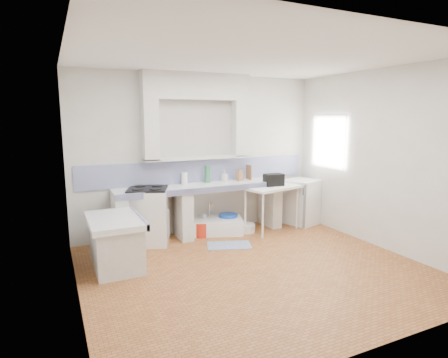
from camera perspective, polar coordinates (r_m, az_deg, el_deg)
name	(u,v)px	position (r m, az deg, el deg)	size (l,w,h in m)	color
floor	(255,269)	(5.24, 4.80, -13.60)	(4.50, 4.50, 0.00)	#9F5F31
ceiling	(258,57)	(4.89, 5.28, 18.24)	(4.50, 4.50, 0.00)	silver
wall_back	(200,154)	(6.66, -3.68, 3.82)	(4.50, 4.50, 0.00)	silver
wall_front	(378,197)	(3.32, 22.67, -2.55)	(4.50, 4.50, 0.00)	silver
wall_left	(72,180)	(4.22, -22.40, -0.12)	(4.50, 4.50, 0.00)	silver
wall_right	(381,160)	(6.30, 23.01, 2.77)	(4.50, 4.50, 0.00)	silver
alcove_mass	(197,86)	(6.50, -4.22, 14.05)	(1.90, 0.25, 0.45)	silver
window_frame	(337,142)	(7.26, 16.97, 5.47)	(0.35, 0.86, 1.06)	#3D2713
lace_valance	(332,121)	(7.15, 16.24, 8.51)	(0.01, 0.84, 0.24)	white
counter_slab	(202,187)	(6.43, -3.47, -1.25)	(3.00, 0.60, 0.08)	white
counter_lip	(208,190)	(6.17, -2.51, -1.69)	(3.00, 0.04, 0.10)	navy
counter_pier_left	(120,222)	(6.16, -15.68, -6.35)	(0.20, 0.55, 0.82)	silver
counter_pier_mid	(183,214)	(6.41, -6.35, -5.45)	(0.20, 0.55, 0.82)	silver
counter_pier_right	(270,204)	(7.15, 7.07, -3.90)	(0.20, 0.55, 0.82)	silver
peninsula_top	(115,220)	(5.30, -16.47, -6.14)	(0.70, 1.10, 0.08)	white
peninsula_base	(116,245)	(5.41, -16.29, -9.72)	(0.60, 1.00, 0.62)	silver
peninsula_lip	(139,218)	(5.36, -12.96, -5.83)	(0.04, 1.10, 0.10)	navy
backsplash	(201,171)	(6.68, -3.61, 1.25)	(4.27, 0.03, 0.40)	navy
stove	(149,217)	(6.22, -11.54, -5.68)	(0.63, 0.61, 0.90)	white
sink	(214,227)	(6.70, -1.53, -7.32)	(0.99, 0.54, 0.24)	white
side_table	(272,208)	(6.84, 7.34, -4.51)	(0.99, 0.55, 0.04)	white
fridge	(302,202)	(7.38, 11.92, -3.44)	(0.56, 0.56, 0.86)	white
bucket_red	(201,229)	(6.52, -3.56, -7.72)	(0.27, 0.27, 0.25)	red
bucket_orange	(218,229)	(6.57, -1.00, -7.66)	(0.26, 0.26, 0.24)	#F02F05
bucket_blue	(228,223)	(6.79, 0.64, -6.72)	(0.34, 0.34, 0.32)	blue
basin_white	(245,228)	(6.80, 3.27, -7.51)	(0.36, 0.36, 0.14)	white
water_bottle_a	(204,223)	(6.72, -3.04, -6.80)	(0.09, 0.09, 0.34)	silver
water_bottle_b	(216,223)	(6.85, -1.23, -6.72)	(0.08, 0.08, 0.29)	silver
black_bag	(274,180)	(6.79, 7.64, -0.13)	(0.35, 0.20, 0.22)	black
green_bottle_a	(209,175)	(6.61, -2.37, 0.67)	(0.06, 0.06, 0.29)	#2E6D44
green_bottle_b	(207,174)	(6.59, -2.67, 0.77)	(0.07, 0.07, 0.32)	#2E6D44
knife_block	(240,175)	(6.80, 2.42, 0.56)	(0.10, 0.08, 0.20)	olive
cutting_board	(249,172)	(6.96, 3.85, 1.07)	(0.02, 0.20, 0.28)	olive
paper_towel	(184,179)	(6.45, -6.13, 0.07)	(0.11, 0.11, 0.21)	white
soap_bottle	(225,176)	(6.74, 0.10, 0.46)	(0.09, 0.09, 0.20)	white
rug	(229,245)	(6.09, 0.78, -10.16)	(0.70, 0.40, 0.01)	navy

